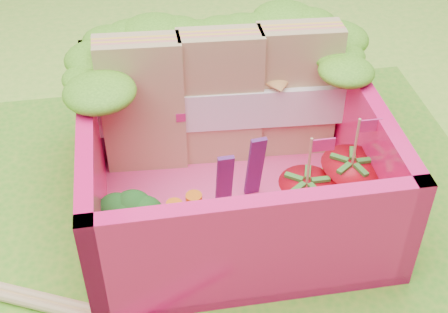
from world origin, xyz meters
name	(u,v)px	position (x,y,z in m)	size (l,w,h in m)	color
ground	(229,248)	(0.00, 0.00, 0.00)	(14.00, 14.00, 0.00)	#80D13B
placemat	(229,245)	(0.00, 0.00, 0.01)	(2.60, 2.60, 0.03)	#51AC26
bento_floor	(230,192)	(0.05, 0.30, 0.06)	(1.30, 1.30, 0.05)	#F23D85
bento_box	(230,152)	(0.05, 0.30, 0.31)	(1.30, 1.30, 0.55)	#FF156B
lettuce_ruffle	(213,36)	(0.05, 0.78, 0.64)	(1.43, 0.76, 0.11)	#3B8718
sandwich_stack	(221,99)	(0.06, 0.57, 0.42)	(1.25, 0.25, 0.68)	tan
broccoli	(127,224)	(-0.43, -0.02, 0.24)	(0.31, 0.31, 0.24)	#6B9648
carrot_sticks	(185,220)	(-0.19, 0.00, 0.20)	(0.15, 0.08, 0.26)	#D76312
purple_wedges	(240,176)	(0.08, 0.17, 0.27)	(0.23, 0.12, 0.38)	#501C63
strawberry_left	(305,202)	(0.34, 0.02, 0.21)	(0.24, 0.24, 0.48)	red
strawberry_right	(348,186)	(0.55, 0.08, 0.22)	(0.27, 0.27, 0.51)	red
snap_peas	(340,194)	(0.55, 0.15, 0.11)	(0.33, 0.44, 0.05)	green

